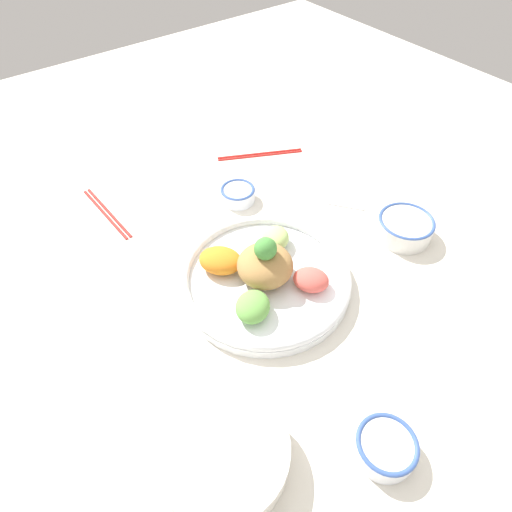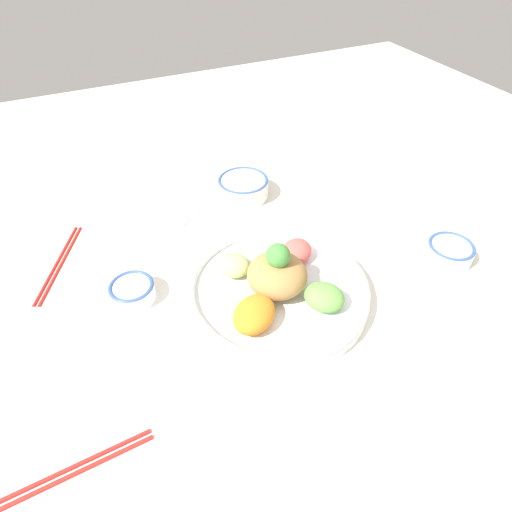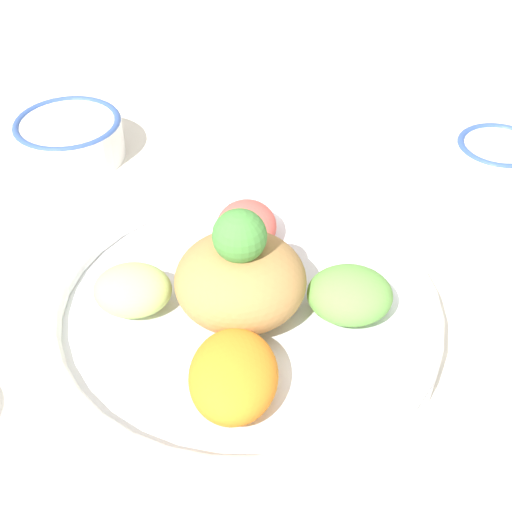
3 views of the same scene
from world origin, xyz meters
The scene contains 4 objects.
ground_plane centered at (0.00, 0.00, 0.00)m, with size 2.40×2.40×0.00m, color silver.
salad_platter centered at (0.02, 0.02, 0.03)m, with size 0.34×0.34×0.12m.
sauce_bowl_red centered at (0.38, -0.03, 0.02)m, with size 0.09×0.09×0.04m.
rice_bowl_blue centered at (0.10, 0.35, 0.03)m, with size 0.12×0.12×0.05m.
Camera 3 is at (-0.29, -0.26, 0.44)m, focal length 50.00 mm.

